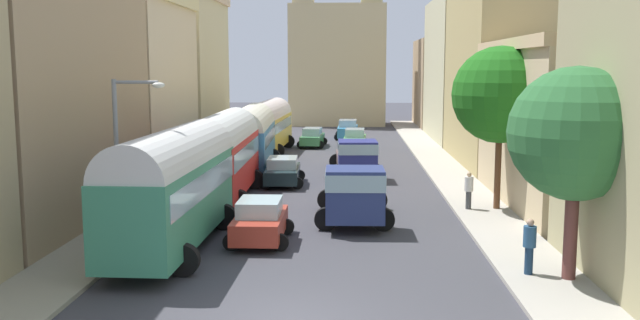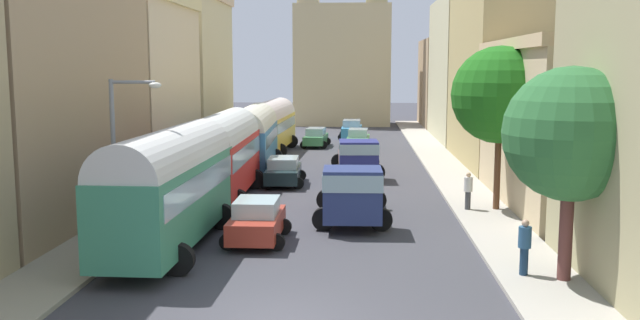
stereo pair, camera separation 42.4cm
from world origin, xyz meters
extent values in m
plane|color=#3D3D44|center=(0.00, 27.00, 0.00)|extent=(154.00, 154.00, 0.00)
cube|color=gray|center=(-7.25, 27.00, 0.07)|extent=(2.50, 70.00, 0.14)
cube|color=#AEA79C|center=(7.25, 27.00, 0.07)|extent=(2.50, 70.00, 0.14)
cube|color=tan|center=(-11.28, 10.37, 5.60)|extent=(5.56, 13.22, 11.20)
cube|color=beige|center=(-10.69, 22.58, 4.90)|extent=(4.39, 10.58, 9.80)
cube|color=beige|center=(-10.51, 34.08, 5.54)|extent=(4.02, 10.76, 11.08)
cube|color=#D0B78B|center=(10.58, 14.77, 3.51)|extent=(4.16, 12.68, 7.03)
cube|color=#D6B485|center=(10.58, 14.77, 7.28)|extent=(4.57, 12.68, 0.50)
cube|color=tan|center=(11.15, 28.35, 6.73)|extent=(5.30, 13.98, 13.45)
cube|color=beige|center=(10.97, 43.06, 6.01)|extent=(4.93, 14.39, 12.03)
cube|color=tan|center=(11.42, 56.62, 4.55)|extent=(5.84, 11.08, 9.11)
cube|color=tan|center=(0.00, 58.34, 6.43)|extent=(10.27, 6.05, 12.85)
cube|color=#CAB789|center=(-3.59, 56.83, 8.86)|extent=(2.21, 2.21, 17.71)
cube|color=tan|center=(3.59, 56.83, 8.86)|extent=(2.21, 2.21, 17.71)
cube|color=#3A8B67|center=(-4.60, 6.50, 1.78)|extent=(2.54, 9.68, 2.56)
cylinder|color=silver|center=(-4.60, 6.50, 3.06)|extent=(2.49, 9.49, 2.29)
cube|color=#99B7C6|center=(-4.60, 6.50, 2.34)|extent=(2.57, 8.91, 0.82)
cylinder|color=black|center=(-5.64, 9.51, 0.50)|extent=(1.00, 0.35, 1.00)
cylinder|color=black|center=(-3.43, 9.46, 0.50)|extent=(1.00, 0.35, 1.00)
cylinder|color=black|center=(-5.77, 3.54, 0.50)|extent=(1.00, 0.35, 1.00)
cylinder|color=black|center=(-3.56, 3.49, 0.50)|extent=(1.00, 0.35, 1.00)
cube|color=red|center=(-4.60, 15.50, 1.73)|extent=(2.56, 9.30, 2.47)
cylinder|color=silver|center=(-4.60, 15.50, 2.97)|extent=(2.51, 9.11, 2.36)
cube|color=#99B7C6|center=(-4.60, 15.50, 2.28)|extent=(2.60, 8.56, 0.79)
cylinder|color=black|center=(-5.79, 18.35, 0.50)|extent=(1.00, 0.35, 1.00)
cylinder|color=black|center=(-3.51, 18.39, 0.50)|extent=(1.00, 0.35, 1.00)
cylinder|color=black|center=(-5.69, 12.61, 0.50)|extent=(1.00, 0.35, 1.00)
cylinder|color=black|center=(-3.41, 12.65, 0.50)|extent=(1.00, 0.35, 1.00)
cube|color=teal|center=(-4.60, 24.50, 1.62)|extent=(2.87, 9.43, 2.24)
cylinder|color=silver|center=(-4.60, 24.50, 2.74)|extent=(2.81, 9.24, 2.38)
cube|color=#99B7C6|center=(-4.60, 24.50, 2.11)|extent=(2.88, 8.69, 0.72)
cylinder|color=black|center=(-5.89, 27.33, 0.50)|extent=(1.00, 0.35, 1.00)
cylinder|color=black|center=(-3.58, 27.44, 0.50)|extent=(1.00, 0.35, 1.00)
cylinder|color=black|center=(-5.62, 21.56, 0.50)|extent=(1.00, 0.35, 1.00)
cylinder|color=black|center=(-3.31, 21.67, 0.50)|extent=(1.00, 0.35, 1.00)
cube|color=gold|center=(-4.60, 33.50, 1.61)|extent=(2.64, 9.78, 2.22)
cylinder|color=silver|center=(-4.60, 33.50, 2.72)|extent=(2.59, 9.58, 2.27)
cube|color=#99B7C6|center=(-4.60, 33.50, 2.10)|extent=(2.67, 9.01, 0.71)
cylinder|color=black|center=(-5.60, 36.54, 0.50)|extent=(1.00, 0.35, 1.00)
cylinder|color=black|center=(-3.40, 36.47, 0.50)|extent=(1.00, 0.35, 1.00)
cylinder|color=black|center=(-5.80, 30.53, 0.50)|extent=(1.00, 0.35, 1.00)
cylinder|color=black|center=(-3.60, 30.46, 0.50)|extent=(1.00, 0.35, 1.00)
cube|color=navy|center=(1.66, 9.36, 1.46)|extent=(2.25, 2.02, 2.01)
cube|color=#99B7C6|center=(1.66, 9.36, 2.02)|extent=(2.30, 2.10, 0.64)
cube|color=brown|center=(1.59, 12.63, 0.73)|extent=(2.31, 4.61, 0.55)
ellipsoid|color=beige|center=(1.50, 12.26, 1.23)|extent=(1.05, 0.87, 0.46)
ellipsoid|color=beige|center=(1.31, 12.41, 1.24)|extent=(0.76, 0.60, 0.48)
ellipsoid|color=beige|center=(1.62, 14.18, 1.23)|extent=(0.99, 1.05, 0.46)
ellipsoid|color=beige|center=(1.36, 13.15, 1.69)|extent=(1.08, 1.08, 0.58)
ellipsoid|color=beige|center=(1.36, 13.44, 1.68)|extent=(1.12, 0.97, 0.56)
ellipsoid|color=beige|center=(1.27, 13.03, 1.66)|extent=(1.07, 1.13, 0.55)
cylinder|color=black|center=(2.76, 9.54, 0.45)|extent=(0.90, 0.32, 0.90)
cylinder|color=black|center=(0.55, 9.50, 0.45)|extent=(0.90, 0.32, 0.90)
cylinder|color=black|center=(2.68, 13.46, 0.45)|extent=(0.90, 0.32, 0.90)
cylinder|color=black|center=(0.47, 13.42, 0.45)|extent=(0.90, 0.32, 0.90)
cube|color=navy|center=(1.87, 21.23, 1.35)|extent=(2.21, 2.25, 1.79)
cube|color=#99B7C6|center=(1.87, 21.23, 1.85)|extent=(2.25, 2.34, 0.57)
cube|color=#514042|center=(1.70, 24.90, 0.73)|extent=(2.34, 5.29, 0.55)
ellipsoid|color=beige|center=(1.56, 25.39, 1.22)|extent=(0.99, 0.81, 0.45)
ellipsoid|color=beige|center=(1.71, 25.93, 1.26)|extent=(1.23, 1.22, 0.53)
ellipsoid|color=beige|center=(1.55, 25.22, 1.29)|extent=(1.11, 1.01, 0.59)
ellipsoid|color=beige|center=(1.22, 24.98, 1.65)|extent=(0.92, 0.99, 0.54)
ellipsoid|color=beige|center=(1.26, 24.89, 1.57)|extent=(0.90, 0.97, 0.48)
ellipsoid|color=beige|center=(1.73, 24.30, 1.62)|extent=(0.74, 0.93, 0.51)
cylinder|color=black|center=(2.91, 21.49, 0.45)|extent=(0.90, 0.31, 0.90)
cylinder|color=black|center=(0.81, 21.39, 0.45)|extent=(0.90, 0.31, 0.90)
cylinder|color=black|center=(2.71, 25.89, 0.45)|extent=(0.90, 0.31, 0.90)
cylinder|color=black|center=(0.61, 25.80, 0.45)|extent=(0.90, 0.31, 0.90)
cube|color=#4D974D|center=(1.82, 36.35, 0.60)|extent=(1.82, 4.29, 0.67)
cube|color=#A1C0D1|center=(1.82, 36.35, 1.23)|extent=(1.53, 2.26, 0.59)
cylinder|color=black|center=(2.57, 35.01, 0.30)|extent=(0.60, 0.21, 0.60)
cylinder|color=black|center=(0.94, 35.08, 0.30)|extent=(0.60, 0.21, 0.60)
cylinder|color=black|center=(2.69, 37.62, 0.30)|extent=(0.60, 0.21, 0.60)
cylinder|color=black|center=(1.06, 37.70, 0.30)|extent=(0.60, 0.21, 0.60)
cube|color=#3A8ABD|center=(1.23, 43.16, 0.69)|extent=(1.78, 4.40, 0.84)
cube|color=#95ABBE|center=(1.23, 43.16, 1.40)|extent=(1.53, 2.30, 0.59)
cylinder|color=black|center=(2.05, 41.79, 0.30)|extent=(0.60, 0.21, 0.60)
cylinder|color=black|center=(0.36, 41.82, 0.30)|extent=(0.60, 0.21, 0.60)
cylinder|color=black|center=(2.10, 44.49, 0.30)|extent=(0.60, 0.21, 0.60)
cylinder|color=black|center=(0.41, 44.53, 0.30)|extent=(0.60, 0.21, 0.60)
cube|color=#A93525|center=(-1.77, 7.60, 0.64)|extent=(1.70, 3.71, 0.75)
cube|color=#A3C1C0|center=(-1.77, 7.60, 1.30)|extent=(1.49, 1.93, 0.56)
cylinder|color=black|center=(-2.62, 8.74, 0.30)|extent=(0.60, 0.21, 0.60)
cylinder|color=black|center=(-0.92, 8.75, 0.30)|extent=(0.60, 0.21, 0.60)
cylinder|color=black|center=(-2.61, 6.45, 0.30)|extent=(0.60, 0.21, 0.60)
cylinder|color=black|center=(-0.92, 6.45, 0.30)|extent=(0.60, 0.21, 0.60)
cube|color=#1A2B2D|center=(-2.16, 19.68, 0.61)|extent=(1.88, 4.25, 0.69)
cube|color=#A4BABA|center=(-2.16, 19.68, 1.22)|extent=(1.60, 2.23, 0.52)
cylinder|color=black|center=(-3.07, 20.95, 0.30)|extent=(0.60, 0.21, 0.60)
cylinder|color=black|center=(-1.33, 21.01, 0.30)|extent=(0.60, 0.21, 0.60)
cylinder|color=black|center=(-2.98, 18.35, 0.30)|extent=(0.60, 0.21, 0.60)
cylinder|color=black|center=(-1.24, 18.41, 0.30)|extent=(0.60, 0.21, 0.60)
cube|color=#438C56|center=(-1.55, 37.31, 0.60)|extent=(1.80, 4.27, 0.66)
cube|color=#97B2C2|center=(-1.55, 37.31, 1.21)|extent=(1.49, 2.26, 0.56)
cylinder|color=black|center=(-2.24, 38.65, 0.30)|extent=(0.60, 0.21, 0.60)
cylinder|color=black|center=(-0.69, 38.56, 0.30)|extent=(0.60, 0.21, 0.60)
cylinder|color=black|center=(-2.40, 36.06, 0.30)|extent=(0.60, 0.21, 0.60)
cylinder|color=black|center=(-0.86, 35.97, 0.30)|extent=(0.60, 0.21, 0.60)
cylinder|color=navy|center=(6.83, 3.72, 0.07)|extent=(0.21, 0.21, 0.14)
cylinder|color=navy|center=(6.83, 3.72, 0.56)|extent=(0.35, 0.35, 0.83)
cylinder|color=#2C557B|center=(6.83, 3.72, 1.29)|extent=(0.54, 0.54, 0.63)
sphere|color=tan|center=(6.83, 3.72, 1.72)|extent=(0.22, 0.22, 0.22)
cylinder|color=#3F4245|center=(6.64, 13.14, 0.07)|extent=(0.21, 0.21, 0.14)
cylinder|color=#3F4245|center=(6.64, 13.14, 0.53)|extent=(0.31, 0.31, 0.79)
cylinder|color=silver|center=(6.64, 13.14, 1.24)|extent=(0.47, 0.47, 0.63)
sphere|color=tan|center=(6.64, 13.14, 1.66)|extent=(0.21, 0.21, 0.21)
cylinder|color=gray|center=(-6.50, 6.42, 2.94)|extent=(0.16, 0.16, 5.89)
cylinder|color=gray|center=(-5.74, 6.42, 5.79)|extent=(1.51, 0.11, 0.11)
ellipsoid|color=silver|center=(-4.99, 6.42, 5.69)|extent=(0.44, 0.28, 0.20)
cylinder|color=brown|center=(7.90, 3.35, 1.48)|extent=(0.39, 0.39, 2.97)
sphere|color=#2E6935|center=(7.90, 3.35, 4.41)|extent=(3.85, 3.85, 3.85)
cylinder|color=brown|center=(7.90, 13.32, 1.77)|extent=(0.28, 0.28, 3.54)
sphere|color=#1E6519|center=(7.90, 13.32, 5.11)|extent=(4.18, 4.18, 4.18)
camera|label=1|loc=(1.48, -16.26, 6.30)|focal=38.19mm
camera|label=2|loc=(1.91, -16.24, 6.30)|focal=38.19mm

